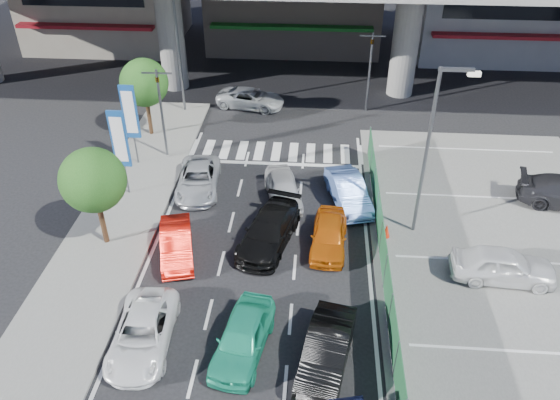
# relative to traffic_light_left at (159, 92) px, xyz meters

# --- Properties ---
(ground) EXTENTS (120.00, 120.00, 0.00)m
(ground) POSITION_rel_traffic_light_left_xyz_m (6.20, -12.00, -3.94)
(ground) COLOR black
(ground) RESTS_ON ground
(parking_lot) EXTENTS (12.00, 28.00, 0.06)m
(parking_lot) POSITION_rel_traffic_light_left_xyz_m (17.20, -10.00, -3.91)
(parking_lot) COLOR #61615F
(parking_lot) RESTS_ON ground
(sidewalk_left) EXTENTS (4.00, 30.00, 0.12)m
(sidewalk_left) POSITION_rel_traffic_light_left_xyz_m (-0.80, -8.00, -3.88)
(sidewalk_left) COLOR #61615F
(sidewalk_left) RESTS_ON ground
(fence_run) EXTENTS (0.16, 22.00, 1.80)m
(fence_run) POSITION_rel_traffic_light_left_xyz_m (11.50, -11.00, -3.04)
(fence_run) COLOR #1D5730
(fence_run) RESTS_ON ground
(traffic_light_left) EXTENTS (1.60, 1.24, 5.20)m
(traffic_light_left) POSITION_rel_traffic_light_left_xyz_m (0.00, 0.00, 0.00)
(traffic_light_left) COLOR #595B60
(traffic_light_left) RESTS_ON ground
(traffic_light_right) EXTENTS (1.60, 1.24, 5.20)m
(traffic_light_right) POSITION_rel_traffic_light_left_xyz_m (11.70, 7.00, 0.00)
(traffic_light_right) COLOR #595B60
(traffic_light_right) RESTS_ON ground
(street_lamp_right) EXTENTS (1.65, 0.22, 8.00)m
(street_lamp_right) POSITION_rel_traffic_light_left_xyz_m (13.37, -6.00, 0.83)
(street_lamp_right) COLOR #595B60
(street_lamp_right) RESTS_ON ground
(street_lamp_left) EXTENTS (1.65, 0.22, 8.00)m
(street_lamp_left) POSITION_rel_traffic_light_left_xyz_m (-0.13, 6.00, 0.83)
(street_lamp_left) COLOR #595B60
(street_lamp_left) RESTS_ON ground
(signboard_near) EXTENTS (0.80, 0.14, 4.70)m
(signboard_near) POSITION_rel_traffic_light_left_xyz_m (-1.00, -4.01, -0.87)
(signboard_near) COLOR #595B60
(signboard_near) RESTS_ON ground
(signboard_far) EXTENTS (0.80, 0.14, 4.70)m
(signboard_far) POSITION_rel_traffic_light_left_xyz_m (-1.40, -1.01, -0.87)
(signboard_far) COLOR #595B60
(signboard_far) RESTS_ON ground
(tree_near) EXTENTS (2.80, 2.80, 4.80)m
(tree_near) POSITION_rel_traffic_light_left_xyz_m (-0.80, -8.00, -0.55)
(tree_near) COLOR #382314
(tree_near) RESTS_ON ground
(tree_far) EXTENTS (2.80, 2.80, 4.80)m
(tree_far) POSITION_rel_traffic_light_left_xyz_m (-1.60, 2.50, -0.55)
(tree_far) COLOR #382314
(tree_far) RESTS_ON ground
(sedan_white_mid_left) EXTENTS (2.23, 4.48, 1.22)m
(sedan_white_mid_left) POSITION_rel_traffic_light_left_xyz_m (2.55, -13.64, -3.33)
(sedan_white_mid_left) COLOR white
(sedan_white_mid_left) RESTS_ON ground
(taxi_teal_mid) EXTENTS (2.29, 4.27, 1.38)m
(taxi_teal_mid) POSITION_rel_traffic_light_left_xyz_m (6.19, -13.64, -3.25)
(taxi_teal_mid) COLOR #21A57F
(taxi_teal_mid) RESTS_ON ground
(hatch_black_mid_right) EXTENTS (2.25, 4.39, 1.38)m
(hatch_black_mid_right) POSITION_rel_traffic_light_left_xyz_m (9.16, -14.02, -3.25)
(hatch_black_mid_right) COLOR black
(hatch_black_mid_right) RESTS_ON ground
(taxi_orange_left) EXTENTS (2.25, 4.04, 1.26)m
(taxi_orange_left) POSITION_rel_traffic_light_left_xyz_m (2.59, -8.57, -3.31)
(taxi_orange_left) COLOR red
(taxi_orange_left) RESTS_ON ground
(sedan_black_mid) EXTENTS (3.03, 5.08, 1.38)m
(sedan_black_mid) POSITION_rel_traffic_light_left_xyz_m (6.55, -7.42, -3.25)
(sedan_black_mid) COLOR black
(sedan_black_mid) RESTS_ON ground
(taxi_orange_right) EXTENTS (1.79, 3.93, 1.31)m
(taxi_orange_right) POSITION_rel_traffic_light_left_xyz_m (9.24, -7.46, -3.28)
(taxi_orange_right) COLOR #C0550B
(taxi_orange_right) RESTS_ON ground
(wagon_silver_front_left) EXTENTS (2.48, 4.63, 1.24)m
(wagon_silver_front_left) POSITION_rel_traffic_light_left_xyz_m (2.50, -3.29, -3.32)
(wagon_silver_front_left) COLOR #ACAFB5
(wagon_silver_front_left) RESTS_ON ground
(sedan_white_front_mid) EXTENTS (2.41, 4.16, 1.33)m
(sedan_white_front_mid) POSITION_rel_traffic_light_left_xyz_m (6.94, -3.91, -3.27)
(sedan_white_front_mid) COLOR silver
(sedan_white_front_mid) RESTS_ON ground
(kei_truck_front_right) EXTENTS (2.49, 4.42, 1.38)m
(kei_truck_front_right) POSITION_rel_traffic_light_left_xyz_m (10.19, -3.94, -3.25)
(kei_truck_front_right) COLOR #638CE6
(kei_truck_front_right) RESTS_ON ground
(crossing_wagon_silver) EXTENTS (4.80, 2.89, 1.25)m
(crossing_wagon_silver) POSITION_rel_traffic_light_left_xyz_m (3.99, 6.95, -3.31)
(crossing_wagon_silver) COLOR silver
(crossing_wagon_silver) RESTS_ON ground
(parked_sedan_white) EXTENTS (4.32, 1.96, 1.44)m
(parked_sedan_white) POSITION_rel_traffic_light_left_xyz_m (16.40, -9.11, -3.16)
(parked_sedan_white) COLOR silver
(parked_sedan_white) RESTS_ON parking_lot
(traffic_cone) EXTENTS (0.46, 0.46, 0.68)m
(traffic_cone) POSITION_rel_traffic_light_left_xyz_m (11.88, -6.63, -3.53)
(traffic_cone) COLOR red
(traffic_cone) RESTS_ON parking_lot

